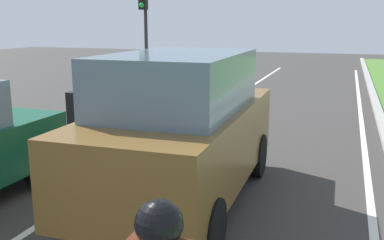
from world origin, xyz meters
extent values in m
plane|color=#383533|center=(0.00, 14.00, 0.00)|extent=(60.00, 60.00, 0.00)
cube|color=silver|center=(-0.70, 14.00, 0.00)|extent=(0.12, 32.00, 0.01)
cube|color=silver|center=(3.60, 14.00, 0.00)|extent=(0.12, 32.00, 0.01)
cube|color=brown|center=(0.87, 8.98, 0.93)|extent=(1.97, 4.53, 1.10)
cube|color=slate|center=(0.87, 8.83, 1.88)|extent=(1.74, 2.73, 0.80)
cylinder|color=black|center=(-0.03, 10.50, 0.38)|extent=(0.23, 0.76, 0.76)
cylinder|color=black|center=(1.72, 10.52, 0.38)|extent=(0.23, 0.76, 0.76)
cylinder|color=black|center=(0.02, 7.44, 0.38)|extent=(0.23, 0.76, 0.76)
cylinder|color=black|center=(1.76, 7.46, 0.38)|extent=(0.23, 0.76, 0.76)
cylinder|color=black|center=(-1.61, 8.81, 0.32)|extent=(0.22, 0.64, 0.64)
cube|color=black|center=(-2.30, 13.50, 0.70)|extent=(1.78, 3.76, 0.80)
cube|color=slate|center=(-2.29, 13.25, 1.44)|extent=(1.55, 1.96, 0.68)
cylinder|color=black|center=(-3.10, 14.73, 0.30)|extent=(0.24, 0.61, 0.60)
cylinder|color=black|center=(-1.59, 14.79, 0.30)|extent=(0.24, 0.61, 0.60)
cylinder|color=black|center=(-3.00, 12.22, 0.30)|extent=(0.24, 0.61, 0.60)
cylinder|color=black|center=(-1.49, 12.27, 0.30)|extent=(0.24, 0.61, 0.60)
sphere|color=black|center=(2.18, 5.11, 1.60)|extent=(0.28, 0.28, 0.28)
cylinder|color=#2D2D2D|center=(-4.69, 19.61, 2.24)|extent=(0.14, 0.14, 4.47)
sphere|color=green|center=(-4.69, 19.28, 3.35)|extent=(0.20, 0.20, 0.20)
camera|label=1|loc=(3.11, 3.01, 2.70)|focal=41.33mm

